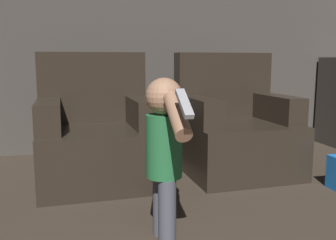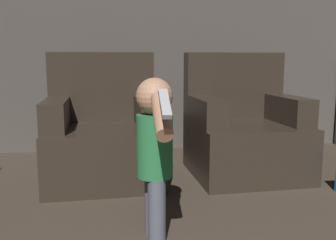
% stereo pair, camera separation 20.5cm
% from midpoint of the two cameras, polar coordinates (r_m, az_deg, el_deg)
% --- Properties ---
extents(wall_back, '(8.40, 0.05, 2.60)m').
position_cam_midpoint_polar(wall_back, '(3.67, -7.01, 15.79)').
color(wall_back, '#423D38').
rests_on(wall_back, ground_plane).
extents(armchair_left, '(0.84, 0.80, 0.93)m').
position_cam_midpoint_polar(armchair_left, '(2.76, -12.94, -2.52)').
color(armchair_left, black).
rests_on(armchair_left, ground_plane).
extents(armchair_right, '(0.84, 0.80, 0.93)m').
position_cam_midpoint_polar(armchair_right, '(2.96, 8.16, -1.64)').
color(armchair_right, black).
rests_on(armchair_right, ground_plane).
extents(person_toddler, '(0.17, 0.55, 0.79)m').
position_cam_midpoint_polar(person_toddler, '(1.77, -3.87, -4.05)').
color(person_toddler, '#474C56').
rests_on(person_toddler, ground_plane).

